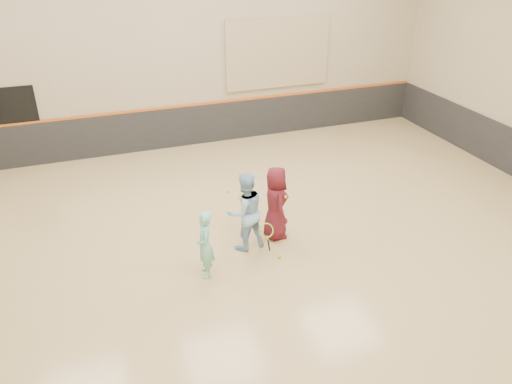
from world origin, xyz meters
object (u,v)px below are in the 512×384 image
object	(u,v)px
instructor	(245,212)
spare_racket	(244,195)
young_man	(276,203)
girl	(205,245)

from	to	relation	value
instructor	spare_racket	distance (m)	2.23
young_man	instructor	bearing A→B (deg)	106.62
girl	instructor	bearing A→B (deg)	131.30
instructor	young_man	world-z (taller)	instructor
girl	instructor	xyz separation A→B (m)	(0.98, 0.63, 0.16)
girl	instructor	distance (m)	1.17
girl	young_man	size ratio (longest dim) A/B	0.85
girl	spare_racket	distance (m)	3.14
spare_racket	young_man	bearing A→B (deg)	-87.47
instructor	young_man	size ratio (longest dim) A/B	1.05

